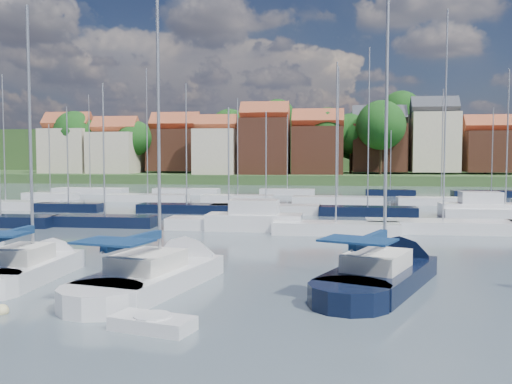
# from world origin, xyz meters

# --- Properties ---
(ground) EXTENTS (260.00, 260.00, 0.00)m
(ground) POSITION_xyz_m (0.00, 40.00, 0.00)
(ground) COLOR #425159
(ground) RESTS_ON ground
(sailboat_left) EXTENTS (2.72, 9.64, 13.14)m
(sailboat_left) POSITION_xyz_m (-12.93, 3.10, 0.36)
(sailboat_left) COLOR silver
(sailboat_left) RESTS_ON ground
(sailboat_centre) EXTENTS (5.48, 12.06, 15.85)m
(sailboat_centre) POSITION_xyz_m (-6.55, 2.71, 0.35)
(sailboat_centre) COLOR silver
(sailboat_centre) RESTS_ON ground
(sailboat_navy) EXTENTS (7.13, 11.98, 16.15)m
(sailboat_navy) POSITION_xyz_m (3.03, 4.15, 0.35)
(sailboat_navy) COLOR black
(sailboat_navy) RESTS_ON ground
(tender) EXTENTS (2.85, 1.85, 0.57)m
(tender) POSITION_xyz_m (-5.06, -4.26, 0.22)
(tender) COLOR silver
(tender) RESTS_ON ground
(buoy_b) EXTENTS (0.46, 0.46, 0.46)m
(buoy_b) POSITION_xyz_m (-10.87, -3.18, 0.00)
(buoy_b) COLOR beige
(buoy_b) RESTS_ON ground
(buoy_c) EXTENTS (0.50, 0.50, 0.50)m
(buoy_c) POSITION_xyz_m (-6.95, -1.40, 0.00)
(buoy_c) COLOR #D85914
(buoy_c) RESTS_ON ground
(buoy_d) EXTENTS (0.53, 0.53, 0.53)m
(buoy_d) POSITION_xyz_m (0.76, -1.69, 0.00)
(buoy_d) COLOR beige
(buoy_d) RESTS_ON ground
(buoy_e) EXTENTS (0.53, 0.53, 0.53)m
(buoy_e) POSITION_xyz_m (4.61, 5.69, 0.00)
(buoy_e) COLOR #D85914
(buoy_e) RESTS_ON ground
(marina_field) EXTENTS (79.62, 41.41, 15.93)m
(marina_field) POSITION_xyz_m (1.91, 35.15, 0.43)
(marina_field) COLOR silver
(marina_field) RESTS_ON ground
(far_shore_town) EXTENTS (212.46, 90.00, 22.27)m
(far_shore_town) POSITION_xyz_m (2.23, 132.67, 4.61)
(far_shore_town) COLOR #3A572B
(far_shore_town) RESTS_ON ground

